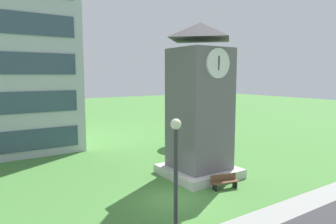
% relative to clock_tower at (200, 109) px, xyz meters
% --- Properties ---
extents(ground_plane, '(160.00, 160.00, 0.00)m').
position_rel_clock_tower_xyz_m(ground_plane, '(-3.88, -2.50, -4.71)').
color(ground_plane, '#4C893D').
extents(clock_tower, '(4.66, 4.66, 10.53)m').
position_rel_clock_tower_xyz_m(clock_tower, '(0.00, 0.00, 0.00)').
color(clock_tower, slate).
rests_on(clock_tower, ground).
extents(park_bench, '(1.86, 0.86, 0.88)m').
position_rel_clock_tower_xyz_m(park_bench, '(-0.32, -2.89, -4.25)').
color(park_bench, brown).
rests_on(park_bench, ground).
extents(street_lamp, '(0.36, 0.36, 5.60)m').
position_rel_clock_tower_xyz_m(street_lamp, '(-7.73, -8.19, -1.21)').
color(street_lamp, '#333338').
rests_on(street_lamp, ground).
extents(tree_near_tower, '(3.63, 3.63, 5.31)m').
position_rel_clock_tower_xyz_m(tree_near_tower, '(5.34, 8.13, -1.23)').
color(tree_near_tower, '#513823').
rests_on(tree_near_tower, ground).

